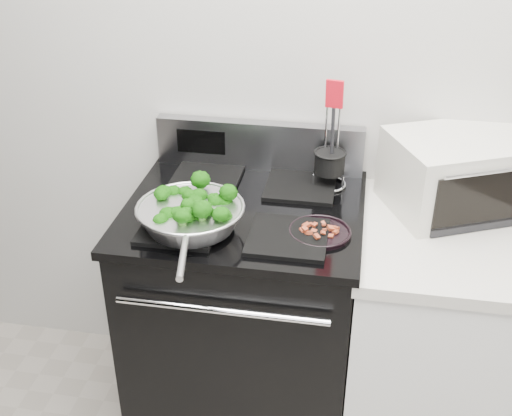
% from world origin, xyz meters
% --- Properties ---
extents(back_wall, '(4.00, 0.02, 2.70)m').
position_xyz_m(back_wall, '(0.00, 1.75, 1.35)').
color(back_wall, beige).
rests_on(back_wall, ground).
extents(gas_range, '(0.79, 0.69, 1.13)m').
position_xyz_m(gas_range, '(-0.30, 1.41, 0.49)').
color(gas_range, black).
rests_on(gas_range, floor).
extents(counter, '(0.62, 0.68, 0.92)m').
position_xyz_m(counter, '(0.39, 1.41, 0.46)').
color(counter, white).
rests_on(counter, floor).
extents(skillet, '(0.34, 0.53, 0.07)m').
position_xyz_m(skillet, '(-0.43, 1.24, 1.00)').
color(skillet, silver).
rests_on(skillet, gas_range).
extents(broccoli_pile, '(0.27, 0.27, 0.09)m').
position_xyz_m(broccoli_pile, '(-0.43, 1.24, 1.02)').
color(broccoli_pile, black).
rests_on(broccoli_pile, skillet).
extents(bacon_plate, '(0.19, 0.19, 0.04)m').
position_xyz_m(bacon_plate, '(-0.04, 1.29, 0.97)').
color(bacon_plate, black).
rests_on(bacon_plate, gas_range).
extents(utensil_holder, '(0.13, 0.13, 0.39)m').
position_xyz_m(utensil_holder, '(-0.04, 1.62, 1.02)').
color(utensil_holder, silver).
rests_on(utensil_holder, gas_range).
extents(toaster_oven, '(0.54, 0.49, 0.25)m').
position_xyz_m(toaster_oven, '(0.39, 1.59, 1.05)').
color(toaster_oven, beige).
rests_on(toaster_oven, counter).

